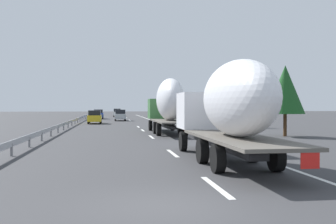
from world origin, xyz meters
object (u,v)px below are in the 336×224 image
truck_lead (168,104)px  car_white_van (117,113)px  car_blue_sedan (99,114)px  truck_trailing (228,106)px  car_silver_hatch (120,115)px  road_sign (177,107)px  car_yellow_coupe (95,117)px

truck_lead → car_white_van: bearing=3.7°
car_white_van → car_blue_sedan: bearing=166.7°
truck_trailing → car_blue_sedan: (58.72, 7.29, -1.48)m
car_silver_hatch → car_white_van: bearing=0.4°
car_blue_sedan → road_sign: 29.24m
car_blue_sedan → car_white_van: bearing=-13.3°
truck_trailing → car_yellow_coupe: truck_trailing is taller
car_silver_hatch → road_sign: road_sign is taller
truck_trailing → car_yellow_coupe: size_ratio=2.76×
truck_lead → car_blue_sedan: bearing=10.1°
car_white_van → truck_lead: bearing=-176.3°
truck_trailing → road_sign: bearing=-5.6°
car_white_van → car_blue_sedan: car_white_van is taller
car_yellow_coupe → car_silver_hatch: (10.45, -3.69, 0.00)m
car_silver_hatch → car_blue_sedan: (9.98, 3.84, -0.02)m
car_blue_sedan → road_sign: size_ratio=1.44×
truck_lead → truck_trailing: (-17.62, -0.00, -0.21)m
truck_trailing → car_silver_hatch: 48.89m
truck_trailing → car_blue_sedan: size_ratio=2.66×
truck_lead → car_yellow_coupe: 21.94m
truck_lead → car_silver_hatch: truck_lead is taller
car_blue_sedan → truck_lead: bearing=-169.9°
truck_trailing → road_sign: (31.42, -3.10, -0.14)m
car_silver_hatch → car_yellow_coupe: bearing=160.6°
truck_lead → car_blue_sedan: 41.78m
car_silver_hatch → road_sign: size_ratio=1.42×
truck_trailing → road_sign: truck_trailing is taller
car_blue_sedan → car_yellow_coupe: bearing=-179.6°
truck_lead → car_yellow_coupe: size_ratio=2.70×
car_white_van → road_sign: bearing=-171.1°
road_sign → truck_lead: bearing=167.3°
car_yellow_coupe → car_white_van: car_white_van is taller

